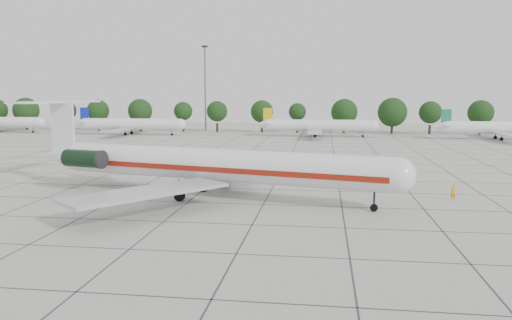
# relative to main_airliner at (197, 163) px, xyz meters

# --- Properties ---
(ground) EXTENTS (260.00, 260.00, 0.00)m
(ground) POSITION_rel_main_airliner_xyz_m (7.76, 4.91, -3.71)
(ground) COLOR #B3B3AB
(ground) RESTS_ON ground
(apron_joints) EXTENTS (170.00, 170.00, 0.02)m
(apron_joints) POSITION_rel_main_airliner_xyz_m (7.76, 19.91, -3.71)
(apron_joints) COLOR #383838
(apron_joints) RESTS_ON ground
(main_airliner) EXTENTS (44.30, 34.26, 10.52)m
(main_airliner) POSITION_rel_main_airliner_xyz_m (0.00, 0.00, 0.00)
(main_airliner) COLOR silver
(main_airliner) RESTS_ON ground
(ground_crew) EXTENTS (0.72, 0.58, 1.70)m
(ground_crew) POSITION_rel_main_airliner_xyz_m (27.68, 1.84, -2.86)
(ground_crew) COLOR orange
(ground_crew) RESTS_ON ground
(bg_airliner_b) EXTENTS (28.24, 27.20, 7.40)m
(bg_airliner_b) POSITION_rel_main_airliner_xyz_m (-38.03, 76.35, -0.80)
(bg_airliner_b) COLOR silver
(bg_airliner_b) RESTS_ON ground
(bg_airliner_c) EXTENTS (28.24, 27.20, 7.40)m
(bg_airliner_c) POSITION_rel_main_airliner_xyz_m (12.42, 77.43, -0.80)
(bg_airliner_c) COLOR silver
(bg_airliner_c) RESTS_ON ground
(bg_airliner_d) EXTENTS (28.24, 27.20, 7.40)m
(bg_airliner_d) POSITION_rel_main_airliner_xyz_m (56.81, 74.76, -0.80)
(bg_airliner_d) COLOR silver
(bg_airliner_d) RESTS_ON ground
(tree_line) EXTENTS (249.86, 8.44, 10.22)m
(tree_line) POSITION_rel_main_airliner_xyz_m (-3.92, 89.91, 2.27)
(tree_line) COLOR #332114
(tree_line) RESTS_ON ground
(floodlight_mast) EXTENTS (1.60, 1.60, 25.45)m
(floodlight_mast) POSITION_rel_main_airliner_xyz_m (-22.24, 96.91, 10.57)
(floodlight_mast) COLOR slate
(floodlight_mast) RESTS_ON ground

